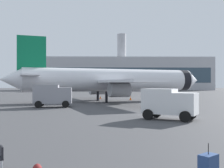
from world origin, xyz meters
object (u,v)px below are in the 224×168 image
Objects in this scene: safety_cone_near at (64,100)px; rolling_suitcase at (208,165)px; service_truck at (52,95)px; cargo_van at (169,102)px; safety_cone_outer at (131,98)px; safety_cone_far at (100,97)px; airplane_at_gate at (112,80)px; safety_cone_mid at (194,102)px.

safety_cone_near is 38.11m from rolling_suitcase.
service_truck is 4.53× the size of rolling_suitcase.
cargo_van is 28.30m from safety_cone_outer.
safety_cone_far is 0.57× the size of rolling_suitcase.
service_truck reaches higher than cargo_van.
safety_cone_mid is at bearing -29.10° from airplane_at_gate.
safety_cone_near is at bearing -152.57° from safety_cone_outer.
safety_cone_mid is 33.37m from rolling_suitcase.
cargo_van is 14.50m from rolling_suitcase.
service_truck is at bearing -126.38° from safety_cone_outer.
safety_cone_near reaches higher than safety_cone_far.
service_truck is 9.71m from safety_cone_near.
safety_cone_mid is 0.72× the size of rolling_suitcase.
airplane_at_gate is at bearing -75.72° from safety_cone_far.
safety_cone_near is (-12.23, 22.36, -1.10)m from cargo_van.
airplane_at_gate reaches higher than service_truck.
safety_cone_outer is (5.73, -4.60, 0.10)m from safety_cone_far.
safety_cone_mid is at bearing 73.30° from rolling_suitcase.
service_truck is 6.11× the size of safety_cone_outer.
rolling_suitcase is at bearing -84.35° from safety_cone_far.
safety_cone_far is (-14.26, 15.22, -0.08)m from safety_cone_mid.
airplane_at_gate reaches higher than rolling_suitcase.
safety_cone_outer is at bearing 128.74° from safety_cone_mid.
service_truck reaches higher than rolling_suitcase.
service_truck is 20.96m from safety_cone_far.
service_truck is at bearing -166.20° from safety_cone_mid.
safety_cone_far is (-6.59, 32.86, -1.14)m from cargo_van.
service_truck is 8.01× the size of safety_cone_far.
safety_cone_near is 12.80m from safety_cone_outer.
airplane_at_gate is 43.84× the size of safety_cone_mid.
safety_cone_near is 20.44m from safety_cone_mid.
cargo_van reaches higher than safety_cone_near.
airplane_at_gate reaches higher than safety_cone_near.
airplane_at_gate is 42.63× the size of safety_cone_outer.
safety_cone_outer is (-0.86, 28.26, -1.05)m from cargo_van.
safety_cone_mid is (12.10, -6.73, -3.26)m from airplane_at_gate.
safety_cone_outer is at bearing -38.73° from safety_cone_far.
safety_cone_outer is at bearing 47.49° from airplane_at_gate.
service_truck is at bearing 134.02° from cargo_van.
airplane_at_gate is 38.91m from rolling_suitcase.
service_truck is at bearing -124.08° from airplane_at_gate.
airplane_at_gate is at bearing 150.90° from safety_cone_mid.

